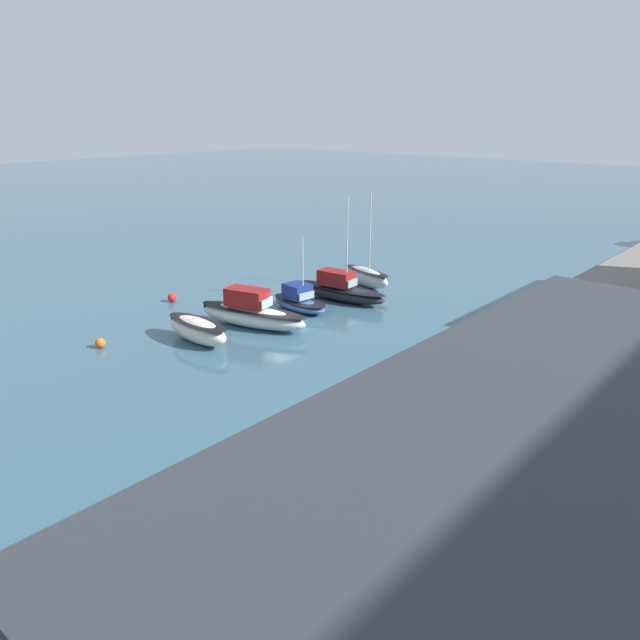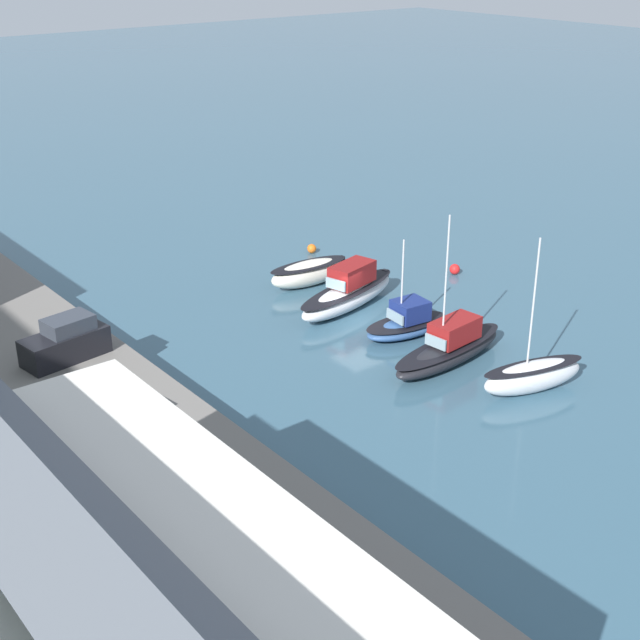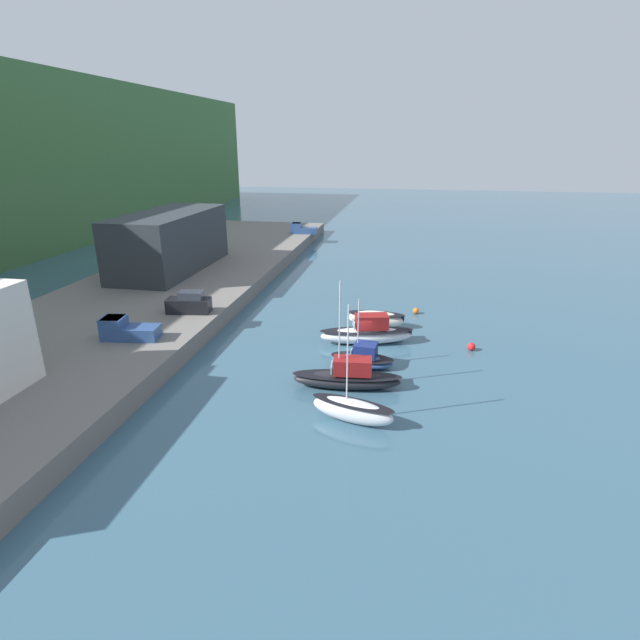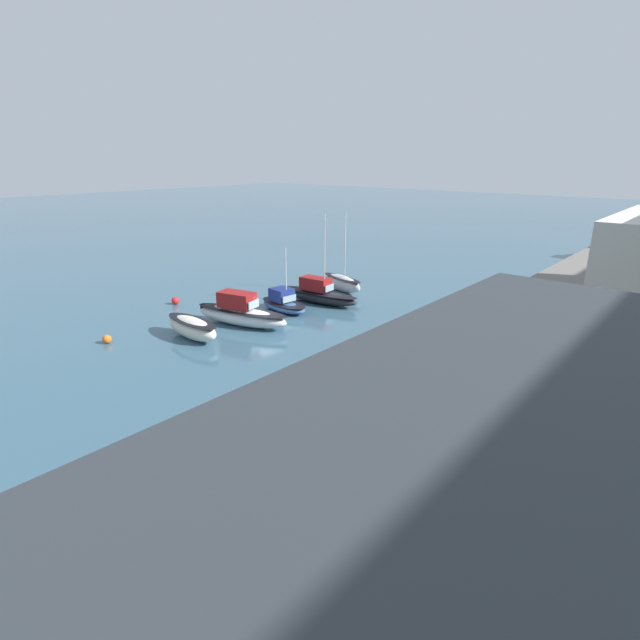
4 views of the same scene
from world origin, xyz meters
TOP-DOWN VIEW (x-y plane):
  - ground_plane at (0.00, 0.00)m, footprint 320.00×320.00m
  - moored_boat_0 at (-11.99, -1.11)m, footprint 2.89×5.95m
  - moored_boat_1 at (-7.18, -0.17)m, footprint 2.87×8.42m
  - moored_boat_2 at (-3.15, -0.87)m, footprint 2.81×5.49m
  - moored_boat_3 at (1.91, -0.77)m, footprint 4.12×8.89m
  - moored_boat_4 at (6.40, -1.20)m, footprint 2.16×5.82m
  - parked_car_1 at (2.58, 16.84)m, footprint 2.38×4.41m
  - pickup_truck_1 at (-4.90, 19.24)m, footprint 2.60×4.95m
  - mooring_buoy_0 at (1.92, -10.08)m, footprint 0.71×0.71m
  - mooring_buoy_1 at (11.20, -5.16)m, footprint 0.66×0.66m

SIDE VIEW (x-z plane):
  - ground_plane at x=0.00m, z-range 0.00..0.00m
  - mooring_buoy_1 at x=11.20m, z-range 0.00..0.66m
  - mooring_buoy_0 at x=1.92m, z-range 0.00..0.71m
  - moored_boat_2 at x=-3.15m, z-range -2.16..3.61m
  - moored_boat_4 at x=6.40m, z-range 0.04..1.69m
  - moored_boat_1 at x=-7.18m, z-range -3.30..5.06m
  - moored_boat_0 at x=-11.99m, z-range -3.19..4.95m
  - moored_boat_3 at x=1.91m, z-range -0.36..2.39m
  - pickup_truck_1 at x=-4.90m, z-range 1.55..3.45m
  - parked_car_1 at x=2.58m, z-range 1.52..3.68m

